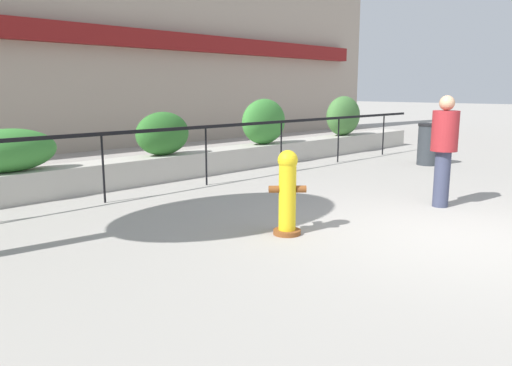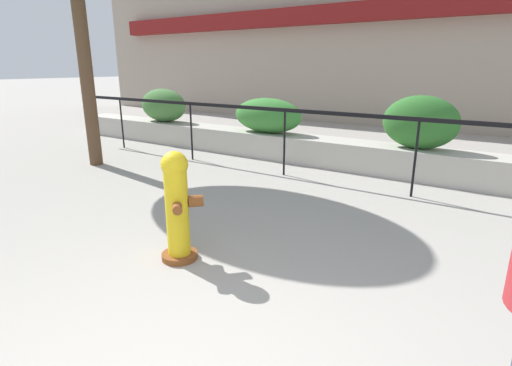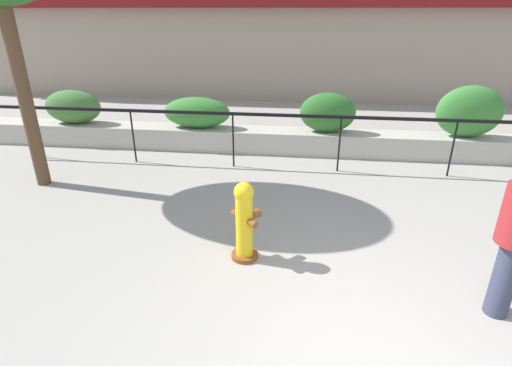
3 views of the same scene
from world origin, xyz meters
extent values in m
plane|color=#9E9991|center=(0.00, 0.00, 0.00)|extent=(120.00, 120.00, 0.00)
cube|color=#B7B2A8|center=(0.00, 6.00, 0.25)|extent=(18.00, 0.70, 0.50)
cube|color=black|center=(0.00, 4.90, 1.12)|extent=(15.00, 0.05, 0.06)
cylinder|color=black|center=(-6.43, 4.90, 0.57)|extent=(0.04, 0.04, 1.15)
cylinder|color=black|center=(-4.29, 4.90, 0.57)|extent=(0.04, 0.04, 1.15)
cylinder|color=black|center=(-2.14, 4.90, 0.57)|extent=(0.04, 0.04, 1.15)
cylinder|color=black|center=(0.00, 4.90, 0.57)|extent=(0.04, 0.04, 1.15)
cylinder|color=black|center=(2.14, 4.90, 0.57)|extent=(0.04, 0.04, 1.15)
ellipsoid|color=#427538|center=(-6.22, 6.00, 0.90)|extent=(1.37, 0.66, 0.80)
ellipsoid|color=#387F33|center=(-3.19, 6.00, 0.85)|extent=(1.55, 0.67, 0.70)
ellipsoid|color=#2D6B28|center=(-0.22, 6.00, 0.94)|extent=(1.22, 0.60, 0.88)
ellipsoid|color=#387F33|center=(2.74, 6.00, 1.05)|extent=(1.36, 0.62, 1.10)
cylinder|color=brown|center=(-1.40, 1.60, 0.03)|extent=(0.50, 0.50, 0.06)
cylinder|color=gold|center=(-1.40, 1.60, 0.48)|extent=(0.31, 0.31, 0.85)
sphere|color=gold|center=(-1.40, 1.60, 0.95)|extent=(0.25, 0.25, 0.25)
cylinder|color=brown|center=(-1.28, 1.73, 0.59)|extent=(0.18, 0.18, 0.11)
cylinder|color=brown|center=(-1.28, 1.48, 0.59)|extent=(0.15, 0.15, 0.09)
cylinder|color=brown|center=(-1.53, 1.72, 0.59)|extent=(0.15, 0.15, 0.09)
cylinder|color=brown|center=(-5.54, 3.55, 1.66)|extent=(0.24, 0.24, 3.33)
cylinder|color=#383D56|center=(1.45, 0.90, 0.44)|extent=(0.30, 0.30, 0.88)
camera|label=1|loc=(-6.03, -2.44, 1.82)|focal=35.00mm
camera|label=2|loc=(1.22, -0.94, 1.83)|focal=28.00mm
camera|label=3|loc=(-0.69, -2.82, 3.02)|focal=28.00mm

